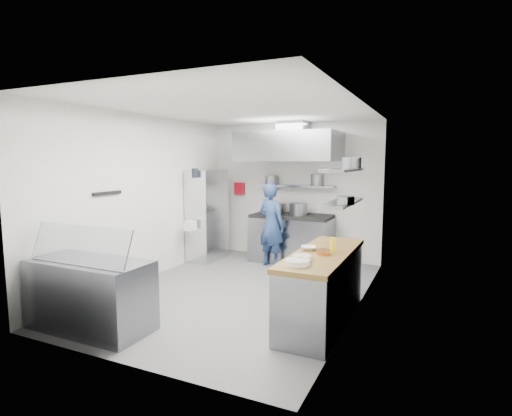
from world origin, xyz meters
The scene contains 35 objects.
floor centered at (0.00, 0.00, 0.00)m, with size 5.00×5.00×0.00m, color #535355.
ceiling centered at (0.00, 0.00, 2.80)m, with size 5.00×5.00×0.00m, color silver.
wall_back centered at (0.00, 2.50, 1.40)m, with size 3.60×0.02×2.80m, color white.
wall_front centered at (0.00, -2.50, 1.40)m, with size 3.60×0.02×2.80m, color white.
wall_left centered at (-1.80, 0.00, 1.40)m, with size 5.00×0.02×2.80m, color white.
wall_right centered at (1.80, 0.00, 1.40)m, with size 5.00×0.02×2.80m, color white.
gas_range centered at (0.10, 2.10, 0.45)m, with size 1.60×0.80×0.90m, color gray.
cooktop centered at (0.10, 2.10, 0.93)m, with size 1.57×0.78×0.06m, color black.
stock_pot_left centered at (-0.24, 2.23, 1.06)m, with size 0.30×0.30×0.20m, color slate.
stock_pot_mid centered at (0.25, 2.06, 1.08)m, with size 0.36×0.36×0.24m, color slate.
over_range_shelf centered at (0.10, 2.34, 1.52)m, with size 1.60×0.30×0.04m, color gray.
shelf_pot_a centered at (-0.46, 2.36, 1.63)m, with size 0.26×0.26×0.18m, color slate.
shelf_pot_b centered at (0.50, 2.49, 1.65)m, with size 0.27×0.27×0.22m, color slate.
extractor_hood centered at (0.10, 1.93, 2.30)m, with size 1.90×1.15×0.55m, color gray.
hood_duct centered at (0.10, 2.15, 2.68)m, with size 0.55×0.55×0.24m, color slate.
red_firebox centered at (-1.25, 2.44, 1.42)m, with size 0.22×0.10×0.26m, color #B40E1C.
chef centered at (-0.14, 1.60, 0.81)m, with size 0.59×0.39×1.62m, color navy.
wire_rack centered at (-1.53, 1.53, 0.93)m, with size 0.50×0.90×1.85m, color silver.
rack_bin_a centered at (-1.53, 0.91, 0.80)m, with size 0.16×0.20×0.18m, color white.
rack_bin_b centered at (-1.53, 1.44, 1.30)m, with size 0.14×0.17×0.16m, color yellow.
rack_jar centered at (-1.48, 1.03, 1.80)m, with size 0.12×0.12×0.18m, color black.
knife_strip centered at (-1.78, -0.90, 1.55)m, with size 0.04×0.55×0.05m, color black.
prep_counter_base centered at (1.48, -0.60, 0.42)m, with size 0.62×2.00×0.84m, color gray.
prep_counter_top centered at (1.48, -0.60, 0.87)m, with size 0.65×2.04×0.06m, color brown.
plate_stack_a centered at (1.39, -1.33, 0.93)m, with size 0.27×0.27×0.06m, color white.
plate_stack_b centered at (1.37, -1.11, 0.93)m, with size 0.21×0.21×0.06m, color white.
copper_pan centered at (1.52, -0.72, 0.93)m, with size 0.17×0.17×0.06m, color #CA7439.
squeeze_bottle centered at (1.58, -0.53, 0.99)m, with size 0.06×0.06×0.18m, color yellow.
mixing_bowl centered at (1.27, -0.56, 0.92)m, with size 0.19×0.19×0.05m, color white.
wall_shelf_lower centered at (1.64, -0.30, 1.50)m, with size 0.30×1.30×0.04m, color gray.
wall_shelf_upper centered at (1.64, -0.30, 1.92)m, with size 0.30×1.30×0.04m, color gray.
shelf_pot_c centered at (1.76, -0.68, 1.57)m, with size 0.20×0.20×0.10m, color slate.
shelf_pot_d centered at (1.68, 0.01, 2.01)m, with size 0.25×0.25×0.14m, color slate.
display_case centered at (-1.00, -2.00, 0.42)m, with size 1.50×0.70×0.85m, color gray.
display_glass centered at (-1.00, -2.12, 1.07)m, with size 1.47×0.02×0.45m, color silver.
Camera 1 is at (2.77, -5.39, 2.04)m, focal length 28.00 mm.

